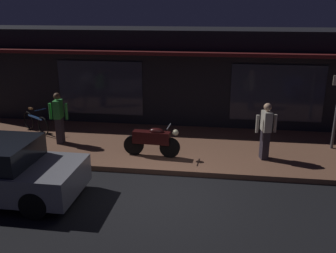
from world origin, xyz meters
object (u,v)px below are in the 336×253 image
(bicycle_parked, at_px, (36,122))
(motorcycle, at_px, (153,140))
(person_photographer, at_px, (59,117))
(person_bystander, at_px, (266,130))

(bicycle_parked, bearing_deg, motorcycle, -19.55)
(bicycle_parked, distance_m, person_photographer, 1.68)
(person_bystander, bearing_deg, person_photographer, 176.29)
(person_photographer, bearing_deg, bicycle_parked, 144.98)
(person_bystander, bearing_deg, motorcycle, -175.49)
(motorcycle, relative_size, person_photographer, 1.02)
(motorcycle, distance_m, bicycle_parked, 4.75)
(motorcycle, xyz_separation_m, person_bystander, (3.25, 0.26, 0.38))
(bicycle_parked, xyz_separation_m, person_bystander, (7.73, -1.33, 0.52))
(person_photographer, distance_m, person_bystander, 6.43)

